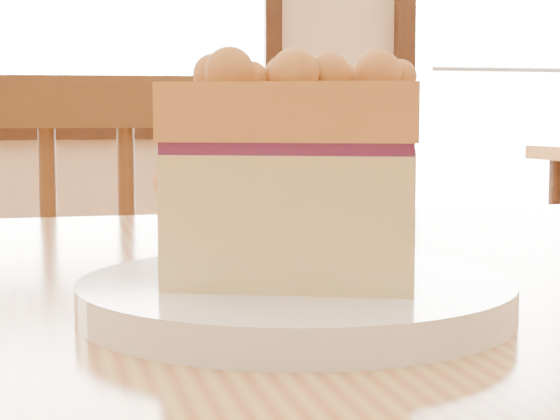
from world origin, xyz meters
name	(u,v)px	position (x,y,z in m)	size (l,w,h in m)	color
entry_door	(496,40)	(2.30, 3.98, 1.20)	(1.08, 0.06, 2.29)	white
cafe_chair_main	(60,417)	(0.00, 0.84, 0.46)	(0.45, 0.45, 0.90)	#583018
plate	(296,298)	(0.08, 0.06, 0.76)	(0.23, 0.23, 0.02)	white
cake_slice	(292,170)	(0.08, 0.06, 0.83)	(0.15, 0.14, 0.12)	#D2B776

